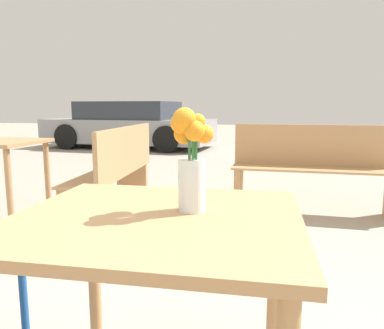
{
  "coord_description": "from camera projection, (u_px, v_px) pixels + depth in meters",
  "views": [
    {
      "loc": [
        0.27,
        -1.04,
        1.03
      ],
      "look_at": [
        0.1,
        0.06,
        0.85
      ],
      "focal_mm": 35.0,
      "sensor_mm": 36.0,
      "label": 1
    }
  ],
  "objects": [
    {
      "name": "table_front",
      "position": [
        157.0,
        249.0,
        1.12
      ],
      "size": [
        0.87,
        0.78,
        0.71
      ],
      "color": "tan",
      "rests_on": "ground_plane"
    },
    {
      "name": "parked_car",
      "position": [
        130.0,
        125.0,
        9.33
      ],
      "size": [
        4.27,
        2.2,
        1.14
      ],
      "color": "gray",
      "rests_on": "ground_plane"
    },
    {
      "name": "flower_vase",
      "position": [
        191.0,
        161.0,
        1.12
      ],
      "size": [
        0.13,
        0.14,
        0.31
      ],
      "color": "silver",
      "rests_on": "table_front"
    },
    {
      "name": "bench_middle",
      "position": [
        313.0,
        166.0,
        3.6
      ],
      "size": [
        1.54,
        0.48,
        0.85
      ],
      "color": "tan",
      "rests_on": "ground_plane"
    },
    {
      "name": "bench_near",
      "position": [
        117.0,
        171.0,
        3.35
      ],
      "size": [
        0.38,
        1.41,
        0.85
      ],
      "color": "tan",
      "rests_on": "ground_plane"
    }
  ]
}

